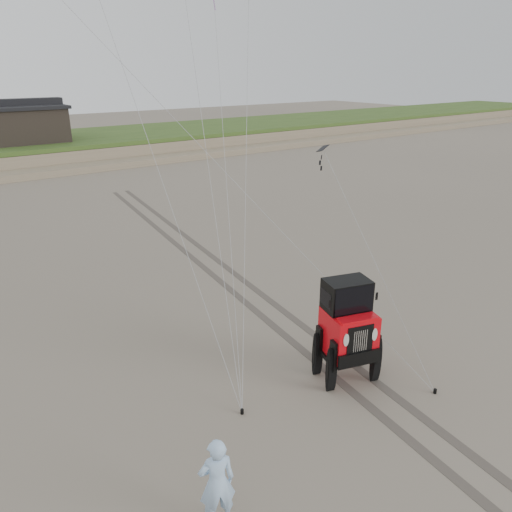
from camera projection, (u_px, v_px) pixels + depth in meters
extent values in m
plane|color=#6B6054|center=(328.00, 390.00, 12.28)|extent=(160.00, 160.00, 0.00)
cube|color=#7A6B54|center=(19.00, 174.00, 35.79)|extent=(160.00, 3.50, 0.50)
cube|color=black|center=(23.00, 125.00, 40.04)|extent=(6.00, 5.00, 2.60)
cube|color=black|center=(20.00, 107.00, 39.54)|extent=(6.40, 5.40, 0.25)
cube|color=black|center=(19.00, 102.00, 39.40)|extent=(6.40, 1.20, 0.50)
imported|color=#99B3ED|center=(217.00, 482.00, 8.41)|extent=(0.74, 0.59, 1.76)
cube|color=black|center=(323.00, 148.00, 13.99)|extent=(0.40, 0.46, 0.26)
cylinder|color=black|center=(242.00, 411.00, 11.40)|extent=(0.08, 0.08, 0.12)
cylinder|color=black|center=(435.00, 391.00, 12.12)|extent=(0.08, 0.08, 0.12)
cube|color=#4C443D|center=(211.00, 273.00, 19.16)|extent=(4.42, 29.74, 0.01)
cube|color=#4C443D|center=(228.00, 269.00, 19.61)|extent=(4.42, 29.74, 0.01)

